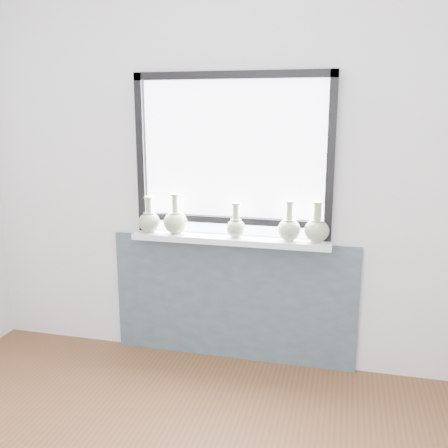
% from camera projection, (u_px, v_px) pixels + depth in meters
% --- Properties ---
extents(back_wall, '(3.60, 0.02, 2.60)m').
position_uv_depth(back_wall, '(234.00, 174.00, 3.28)').
color(back_wall, silver).
rests_on(back_wall, ground).
extents(apron_panel, '(1.70, 0.03, 0.86)m').
position_uv_depth(apron_panel, '(232.00, 300.00, 3.45)').
color(apron_panel, '#4C5D66').
rests_on(apron_panel, ground).
extents(windowsill, '(1.32, 0.18, 0.04)m').
position_uv_depth(windowsill, '(230.00, 239.00, 3.28)').
color(windowsill, white).
rests_on(windowsill, apron_panel).
extents(window, '(1.30, 0.06, 1.05)m').
position_uv_depth(window, '(232.00, 153.00, 3.22)').
color(window, black).
rests_on(window, windowsill).
extents(vase_a, '(0.15, 0.15, 0.25)m').
position_uv_depth(vase_a, '(149.00, 221.00, 3.38)').
color(vase_a, '#9AA383').
rests_on(vase_a, windowsill).
extents(vase_b, '(0.16, 0.16, 0.27)m').
position_uv_depth(vase_b, '(176.00, 221.00, 3.34)').
color(vase_b, '#9AA383').
rests_on(vase_b, windowsill).
extents(vase_c, '(0.13, 0.13, 0.23)m').
position_uv_depth(vase_c, '(236.00, 226.00, 3.24)').
color(vase_c, '#9AA383').
rests_on(vase_c, windowsill).
extents(vase_d, '(0.15, 0.15, 0.26)m').
position_uv_depth(vase_d, '(289.00, 228.00, 3.16)').
color(vase_d, '#9AA383').
rests_on(vase_d, windowsill).
extents(vase_e, '(0.16, 0.16, 0.26)m').
position_uv_depth(vase_e, '(317.00, 229.00, 3.12)').
color(vase_e, '#9AA383').
rests_on(vase_e, windowsill).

